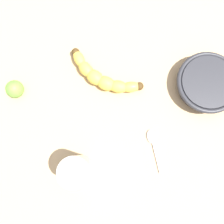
{
  "coord_description": "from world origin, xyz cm",
  "views": [
    {
      "loc": [
        11.3,
        -7.76,
        64.3
      ],
      "look_at": [
        5.4,
        -0.28,
        5.0
      ],
      "focal_mm": 37.55,
      "sensor_mm": 36.0,
      "label": 1
    }
  ],
  "objects_px": {
    "ceramic_bowl": "(207,83)",
    "banana": "(102,77)",
    "smoothie_glass": "(77,170)",
    "lime_fruit": "(15,89)",
    "teaspoon": "(152,139)"
  },
  "relations": [
    {
      "from": "ceramic_bowl",
      "to": "banana",
      "type": "bearing_deg",
      "value": -145.79
    },
    {
      "from": "banana",
      "to": "smoothie_glass",
      "type": "relative_size",
      "value": 1.92
    },
    {
      "from": "banana",
      "to": "lime_fruit",
      "type": "relative_size",
      "value": 4.65
    },
    {
      "from": "lime_fruit",
      "to": "teaspoon",
      "type": "height_order",
      "value": "lime_fruit"
    },
    {
      "from": "banana",
      "to": "lime_fruit",
      "type": "height_order",
      "value": "lime_fruit"
    },
    {
      "from": "smoothie_glass",
      "to": "ceramic_bowl",
      "type": "distance_m",
      "value": 0.39
    },
    {
      "from": "smoothie_glass",
      "to": "lime_fruit",
      "type": "distance_m",
      "value": 0.27
    },
    {
      "from": "smoothie_glass",
      "to": "ceramic_bowl",
      "type": "relative_size",
      "value": 0.68
    },
    {
      "from": "banana",
      "to": "lime_fruit",
      "type": "xyz_separation_m",
      "value": [
        -0.16,
        -0.17,
        0.0
      ]
    },
    {
      "from": "banana",
      "to": "teaspoon",
      "type": "bearing_deg",
      "value": -22.18
    },
    {
      "from": "ceramic_bowl",
      "to": "lime_fruit",
      "type": "xyz_separation_m",
      "value": [
        -0.38,
        -0.32,
        -0.0
      ]
    },
    {
      "from": "smoothie_glass",
      "to": "teaspoon",
      "type": "bearing_deg",
      "value": 60.12
    },
    {
      "from": "banana",
      "to": "ceramic_bowl",
      "type": "distance_m",
      "value": 0.27
    },
    {
      "from": "ceramic_bowl",
      "to": "teaspoon",
      "type": "relative_size",
      "value": 1.7
    },
    {
      "from": "teaspoon",
      "to": "lime_fruit",
      "type": "bearing_deg",
      "value": 57.73
    }
  ]
}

